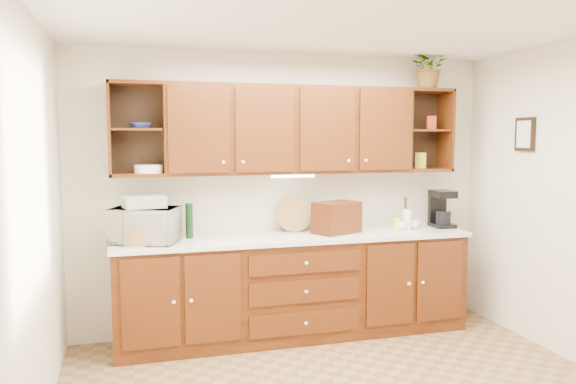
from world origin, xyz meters
TOP-DOWN VIEW (x-y plane):
  - ceiling at (0.00, 0.00)m, footprint 4.00×4.00m
  - back_wall at (0.00, 1.75)m, footprint 4.00×0.00m
  - left_wall at (-2.00, 0.00)m, footprint 0.00×3.50m
  - base_cabinets at (0.00, 1.45)m, footprint 3.20×0.60m
  - countertop at (0.00, 1.44)m, footprint 3.24×0.64m
  - upper_cabinets at (0.01, 1.59)m, footprint 3.20×0.33m
  - undercabinet_light at (0.00, 1.53)m, footprint 0.40×0.05m
  - framed_picture at (1.98, 0.90)m, footprint 0.03×0.24m
  - wicker_basket at (-1.37, 1.37)m, footprint 0.32×0.32m
  - microwave at (-1.32, 1.43)m, footprint 0.63×0.54m
  - towel_stack at (-1.32, 1.43)m, footprint 0.37×0.30m
  - wine_bottle at (-0.94, 1.56)m, footprint 0.07×0.07m
  - woven_tray at (0.04, 1.63)m, footprint 0.35×0.12m
  - bread_box at (0.40, 1.44)m, footprint 0.48×0.41m
  - mug_tree at (1.12, 1.49)m, footprint 0.28×0.28m
  - canister_red at (0.39, 1.40)m, footprint 0.14×0.14m
  - canister_white at (1.11, 1.44)m, footprint 0.10×0.10m
  - canister_yellow at (1.02, 1.45)m, footprint 0.09×0.09m
  - coffee_maker at (1.52, 1.50)m, footprint 0.21×0.27m
  - bowl_stack at (-1.34, 1.58)m, footprint 0.23×0.23m
  - plate_stack at (-1.28, 1.55)m, footprint 0.26×0.26m
  - pantry_box_yellow at (1.32, 1.57)m, footprint 0.10×0.09m
  - pantry_box_red at (1.41, 1.55)m, footprint 0.10×0.10m
  - potted_plant at (1.37, 1.54)m, footprint 0.43×0.40m

SIDE VIEW (x-z plane):
  - base_cabinets at x=0.00m, z-range 0.00..0.90m
  - countertop at x=0.00m, z-range 0.90..0.94m
  - woven_tray at x=0.04m, z-range 0.78..1.12m
  - mug_tree at x=1.12m, z-range 0.83..1.14m
  - canister_yellow at x=1.02m, z-range 0.94..1.06m
  - wicker_basket at x=-1.37m, z-range 0.94..1.07m
  - canister_red at x=0.39m, z-range 0.94..1.07m
  - canister_white at x=1.11m, z-range 0.94..1.14m
  - bread_box at x=0.40m, z-range 0.94..1.23m
  - microwave at x=-1.32m, z-range 0.94..1.24m
  - wine_bottle at x=-0.94m, z-range 0.94..1.25m
  - coffee_maker at x=1.52m, z-range 0.93..1.30m
  - towel_stack at x=-1.32m, z-range 1.24..1.34m
  - back_wall at x=0.00m, z-range -0.70..3.30m
  - left_wall at x=-2.00m, z-range -0.45..3.05m
  - undercabinet_light at x=0.00m, z-range 1.46..1.48m
  - plate_stack at x=-1.28m, z-range 1.52..1.59m
  - pantry_box_yellow at x=1.32m, z-range 1.52..1.67m
  - framed_picture at x=1.98m, z-range 1.70..2.00m
  - upper_cabinets at x=0.01m, z-range 1.49..2.29m
  - bowl_stack at x=-1.34m, z-range 1.90..1.94m
  - pantry_box_red at x=1.41m, z-range 1.90..2.03m
  - potted_plant at x=1.37m, z-range 2.29..2.70m
  - ceiling at x=0.00m, z-range 2.60..2.60m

